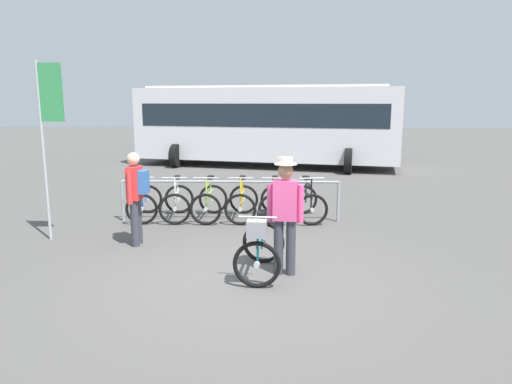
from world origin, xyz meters
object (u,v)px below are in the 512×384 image
(racked_bike_blue, at_px, (145,202))
(pedestrian_with_backpack, at_px, (136,193))
(racked_bike_lime, at_px, (210,202))
(featured_bicycle, at_px, (260,247))
(racked_bike_yellow, at_px, (242,202))
(banner_flag, at_px, (48,117))
(racked_bike_white, at_px, (177,202))
(racked_bike_black, at_px, (307,203))
(racked_bike_orange, at_px, (275,203))
(bus_distant, at_px, (266,121))
(person_with_featured_bike, at_px, (285,211))

(racked_bike_blue, xyz_separation_m, pedestrian_with_backpack, (0.36, -1.87, 0.57))
(racked_bike_lime, distance_m, featured_bicycle, 3.55)
(racked_bike_yellow, distance_m, banner_flag, 4.12)
(racked_bike_white, height_order, racked_bike_yellow, same)
(racked_bike_black, bearing_deg, racked_bike_orange, -179.73)
(racked_bike_blue, xyz_separation_m, bus_distant, (2.60, 8.51, 1.37))
(racked_bike_white, distance_m, person_with_featured_bike, 3.97)
(racked_bike_blue, bearing_deg, person_with_featured_bike, -48.29)
(featured_bicycle, bearing_deg, racked_bike_black, 74.04)
(racked_bike_lime, bearing_deg, banner_flag, -148.41)
(racked_bike_lime, xyz_separation_m, pedestrian_with_backpack, (-1.04, -1.87, 0.57))
(person_with_featured_bike, xyz_separation_m, bus_distant, (-0.30, 11.75, 0.79))
(racked_bike_blue, height_order, racked_bike_white, same)
(racked_bike_white, xyz_separation_m, racked_bike_lime, (0.70, 0.00, 0.00))
(racked_bike_white, relative_size, racked_bike_orange, 1.02)
(pedestrian_with_backpack, relative_size, bus_distant, 0.16)
(person_with_featured_bike, bearing_deg, racked_bike_black, 79.50)
(banner_flag, bearing_deg, racked_bike_yellow, 25.91)
(featured_bicycle, xyz_separation_m, pedestrian_with_backpack, (-2.18, 1.49, 0.49))
(racked_bike_white, height_order, racked_bike_orange, same)
(racked_bike_white, height_order, racked_bike_black, same)
(person_with_featured_bike, bearing_deg, featured_bicycle, -162.84)
(pedestrian_with_backpack, bearing_deg, racked_bike_orange, 37.58)
(racked_bike_orange, height_order, pedestrian_with_backpack, pedestrian_with_backpack)
(racked_bike_black, bearing_deg, pedestrian_with_backpack, -149.08)
(racked_bike_lime, distance_m, racked_bike_yellow, 0.70)
(racked_bike_blue, distance_m, pedestrian_with_backpack, 1.98)
(racked_bike_black, bearing_deg, racked_bike_blue, -179.73)
(pedestrian_with_backpack, bearing_deg, bus_distant, 77.82)
(racked_bike_lime, bearing_deg, racked_bike_black, 0.27)
(racked_bike_white, distance_m, racked_bike_black, 2.80)
(racked_bike_white, bearing_deg, featured_bicycle, -61.38)
(racked_bike_black, bearing_deg, banner_flag, -161.09)
(racked_bike_lime, bearing_deg, featured_bicycle, -71.37)
(featured_bicycle, relative_size, person_with_featured_bike, 0.70)
(racked_bike_white, height_order, person_with_featured_bike, person_with_featured_bike)
(racked_bike_blue, height_order, racked_bike_yellow, same)
(racked_bike_orange, relative_size, banner_flag, 0.35)
(racked_bike_yellow, bearing_deg, racked_bike_white, -179.73)
(pedestrian_with_backpack, bearing_deg, racked_bike_blue, 100.85)
(racked_bike_blue, height_order, racked_bike_orange, same)
(racked_bike_lime, distance_m, pedestrian_with_backpack, 2.22)
(racked_bike_lime, xyz_separation_m, featured_bicycle, (1.13, -3.37, 0.08))
(racked_bike_orange, distance_m, banner_flag, 4.70)
(racked_bike_orange, relative_size, racked_bike_black, 0.98)
(racked_bike_yellow, relative_size, banner_flag, 0.34)
(racked_bike_white, xyz_separation_m, bus_distant, (1.90, 8.50, 1.37))
(featured_bicycle, height_order, pedestrian_with_backpack, pedestrian_with_backpack)
(pedestrian_with_backpack, bearing_deg, racked_bike_black, 30.92)
(racked_bike_black, bearing_deg, person_with_featured_bike, -100.50)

